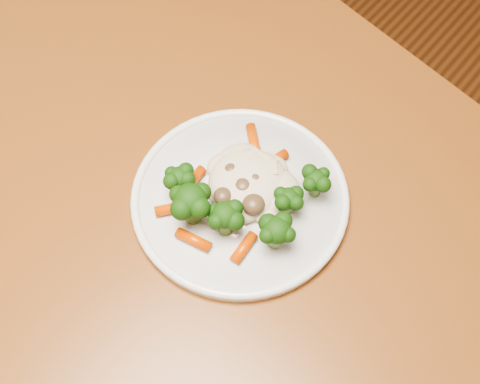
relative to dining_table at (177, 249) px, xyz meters
The scene contains 3 objects.
dining_table is the anchor object (origin of this frame).
plate 0.14m from the dining_table, 47.60° to the left, with size 0.24×0.24×0.01m, color white.
meal 0.16m from the dining_table, 40.34° to the left, with size 0.17×0.17×0.05m.
Camera 1 is at (0.00, -0.53, 1.34)m, focal length 45.00 mm.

